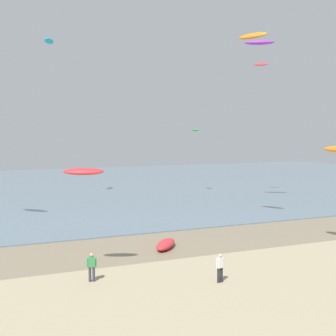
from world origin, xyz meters
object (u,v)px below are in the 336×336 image
Objects in this scene: kite_aloft_5 at (259,42)px; kite_aloft_1 at (253,36)px; grounded_kite at (166,244)px; kite_aloft_2 at (195,130)px; kite_aloft_3 at (49,41)px; person_left_flank at (92,266)px; person_right_flank at (220,267)px; kite_aloft_7 at (261,64)px; kite_aloft_0 at (84,171)px.

kite_aloft_1 is at bearing -97.73° from kite_aloft_5.
kite_aloft_2 reaches higher than grounded_kite.
kite_aloft_2 is 22.36m from kite_aloft_3.
person_right_flank is at bearing -23.73° from person_left_flank.
person_right_flank is 37.18m from kite_aloft_7.
kite_aloft_0 is (-6.95, 4.61, 5.46)m from person_right_flank.
kite_aloft_5 is (16.52, 20.88, 17.87)m from person_right_flank.
kite_aloft_1 is (9.40, 11.34, 16.17)m from person_right_flank.
kite_aloft_1 reaches higher than person_right_flank.
kite_aloft_5 is (1.63, -12.88, 9.75)m from kite_aloft_2.
person_right_flank reaches higher than grounded_kite.
person_left_flank is 34.43m from kite_aloft_5.
kite_aloft_5 reaches higher than person_right_flank.
kite_aloft_7 is (20.53, 18.04, 17.02)m from grounded_kite.
person_left_flank is 1.00× the size of person_right_flank.
kite_aloft_2 is 0.72× the size of kite_aloft_3.
person_right_flank is 0.54× the size of grounded_kite.
kite_aloft_0 is 20.68m from kite_aloft_1.
kite_aloft_2 reaches higher than person_left_flank.
person_left_flank is 0.54× the size of grounded_kite.
person_right_flank is 21.87m from kite_aloft_1.
kite_aloft_2 is (21.78, 30.73, 8.12)m from person_left_flank.
kite_aloft_5 is at bearing 116.28° from kite_aloft_1.
kite_aloft_7 is (3.97, 5.45, -1.45)m from kite_aloft_5.
kite_aloft_2 is at bearing -106.37° from kite_aloft_0.
person_left_flank is 0.69× the size of kite_aloft_0.
grounded_kite is 0.94× the size of kite_aloft_5.
kite_aloft_3 is (-14.15, 22.77, 2.63)m from kite_aloft_1.
kite_aloft_3 is at bearing -84.21° from kite_aloft_2.
kite_aloft_0 is 0.88× the size of kite_aloft_3.
kite_aloft_0 is at bearing 156.31° from grounded_kite.
kite_aloft_1 reaches higher than kite_aloft_0.
kite_aloft_2 is at bearing 54.68° from person_left_flank.
person_left_flank is at bearing -28.53° from kite_aloft_2.
kite_aloft_3 is at bearing 86.05° from person_left_flank.
grounded_kite is at bearing -147.53° from kite_aloft_3.
grounded_kite is (-0.04, 8.28, -0.60)m from person_right_flank.
kite_aloft_7 reaches higher than grounded_kite.
kite_aloft_2 is at bearing 126.16° from kite_aloft_5.
kite_aloft_1 is (16.29, 8.31, 16.17)m from person_left_flank.
person_left_flank is 5.68m from kite_aloft_0.
person_left_flank is at bearing -87.92° from kite_aloft_7.
kite_aloft_2 is (21.84, 29.16, 2.66)m from kite_aloft_0.
person_left_flank is 36.39m from kite_aloft_3.
kite_aloft_0 reaches higher than person_right_flank.
person_right_flank is 8.31m from grounded_kite.
person_right_flank is 37.78m from kite_aloft_2.
kite_aloft_7 is at bearing 43.78° from kite_aloft_2.
person_left_flank is 38.53m from kite_aloft_2.
kite_aloft_1 is 1.49× the size of kite_aloft_7.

